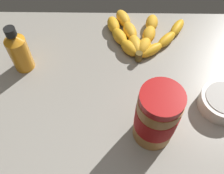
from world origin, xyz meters
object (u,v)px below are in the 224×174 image
at_px(honey_bottle, 19,51).
at_px(small_bowl, 223,101).
at_px(peanut_butter_jar, 157,117).
at_px(banana_bunch, 139,35).

bearing_deg(honey_bottle, small_bowl, -13.15).
bearing_deg(peanut_butter_jar, honey_bottle, 150.06).
height_order(banana_bunch, peanut_butter_jar, peanut_butter_jar).
bearing_deg(small_bowl, peanut_butter_jar, -157.05).
relative_size(peanut_butter_jar, small_bowl, 1.44).
relative_size(banana_bunch, honey_bottle, 1.80).
relative_size(peanut_butter_jar, honey_bottle, 1.15).
distance_m(peanut_butter_jar, honey_bottle, 0.40).
bearing_deg(peanut_butter_jar, small_bowl, 22.95).
distance_m(banana_bunch, small_bowl, 0.31).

